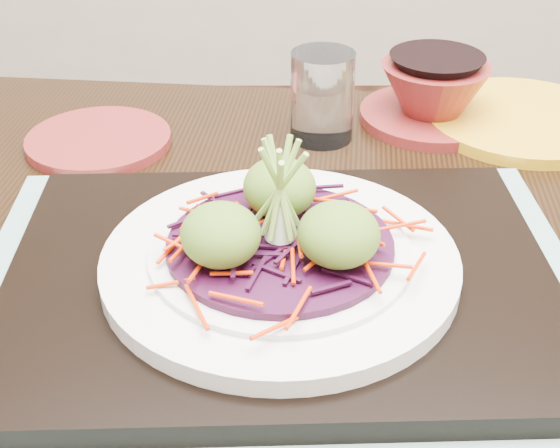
{
  "coord_description": "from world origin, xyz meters",
  "views": [
    {
      "loc": [
        -0.11,
        -0.58,
        1.08
      ],
      "look_at": [
        -0.11,
        -0.06,
        0.74
      ],
      "focal_mm": 50.0,
      "sensor_mm": 36.0,
      "label": 1
    }
  ],
  "objects_px": {
    "dining_table": "(305,330)",
    "water_glass": "(322,96)",
    "yellow_plate": "(522,120)",
    "terracotta_side_plate": "(99,140)",
    "terracotta_bowl_set": "(433,96)",
    "serving_tray": "(280,279)",
    "white_plate": "(280,260)"
  },
  "relations": [
    {
      "from": "terracotta_side_plate",
      "to": "water_glass",
      "type": "xyz_separation_m",
      "value": [
        0.25,
        0.02,
        0.04
      ]
    },
    {
      "from": "serving_tray",
      "to": "terracotta_bowl_set",
      "type": "distance_m",
      "value": 0.37
    },
    {
      "from": "white_plate",
      "to": "water_glass",
      "type": "height_order",
      "value": "water_glass"
    },
    {
      "from": "terracotta_side_plate",
      "to": "yellow_plate",
      "type": "relative_size",
      "value": 0.71
    },
    {
      "from": "dining_table",
      "to": "terracotta_bowl_set",
      "type": "bearing_deg",
      "value": 66.26
    },
    {
      "from": "white_plate",
      "to": "water_glass",
      "type": "xyz_separation_m",
      "value": [
        0.05,
        0.29,
        0.02
      ]
    },
    {
      "from": "white_plate",
      "to": "terracotta_bowl_set",
      "type": "distance_m",
      "value": 0.37
    },
    {
      "from": "dining_table",
      "to": "terracotta_side_plate",
      "type": "bearing_deg",
      "value": 142.85
    },
    {
      "from": "yellow_plate",
      "to": "water_glass",
      "type": "bearing_deg",
      "value": -172.24
    },
    {
      "from": "dining_table",
      "to": "water_glass",
      "type": "relative_size",
      "value": 11.7
    },
    {
      "from": "dining_table",
      "to": "terracotta_side_plate",
      "type": "xyz_separation_m",
      "value": [
        -0.22,
        0.21,
        0.1
      ]
    },
    {
      "from": "white_plate",
      "to": "terracotta_side_plate",
      "type": "bearing_deg",
      "value": 126.73
    },
    {
      "from": "water_glass",
      "to": "terracotta_bowl_set",
      "type": "xyz_separation_m",
      "value": [
        0.13,
        0.04,
        -0.02
      ]
    },
    {
      "from": "terracotta_side_plate",
      "to": "serving_tray",
      "type": "bearing_deg",
      "value": -53.27
    },
    {
      "from": "dining_table",
      "to": "water_glass",
      "type": "distance_m",
      "value": 0.27
    },
    {
      "from": "dining_table",
      "to": "terracotta_side_plate",
      "type": "distance_m",
      "value": 0.32
    },
    {
      "from": "terracotta_side_plate",
      "to": "dining_table",
      "type": "bearing_deg",
      "value": -43.11
    },
    {
      "from": "serving_tray",
      "to": "yellow_plate",
      "type": "distance_m",
      "value": 0.43
    },
    {
      "from": "serving_tray",
      "to": "dining_table",
      "type": "bearing_deg",
      "value": 66.5
    },
    {
      "from": "serving_tray",
      "to": "terracotta_bowl_set",
      "type": "xyz_separation_m",
      "value": [
        0.18,
        0.33,
        0.02
      ]
    },
    {
      "from": "water_glass",
      "to": "yellow_plate",
      "type": "height_order",
      "value": "water_glass"
    },
    {
      "from": "terracotta_side_plate",
      "to": "water_glass",
      "type": "distance_m",
      "value": 0.25
    },
    {
      "from": "serving_tray",
      "to": "terracotta_bowl_set",
      "type": "bearing_deg",
      "value": 59.96
    },
    {
      "from": "serving_tray",
      "to": "water_glass",
      "type": "distance_m",
      "value": 0.29
    },
    {
      "from": "white_plate",
      "to": "water_glass",
      "type": "bearing_deg",
      "value": 80.68
    },
    {
      "from": "terracotta_bowl_set",
      "to": "yellow_plate",
      "type": "bearing_deg",
      "value": -6.09
    },
    {
      "from": "dining_table",
      "to": "terracotta_side_plate",
      "type": "relative_size",
      "value": 7.32
    },
    {
      "from": "white_plate",
      "to": "yellow_plate",
      "type": "bearing_deg",
      "value": 48.39
    },
    {
      "from": "water_glass",
      "to": "yellow_plate",
      "type": "xyz_separation_m",
      "value": [
        0.24,
        0.03,
        -0.04
      ]
    },
    {
      "from": "water_glass",
      "to": "terracotta_bowl_set",
      "type": "height_order",
      "value": "water_glass"
    },
    {
      "from": "terracotta_side_plate",
      "to": "terracotta_bowl_set",
      "type": "relative_size",
      "value": 0.85
    },
    {
      "from": "water_glass",
      "to": "yellow_plate",
      "type": "relative_size",
      "value": 0.44
    }
  ]
}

